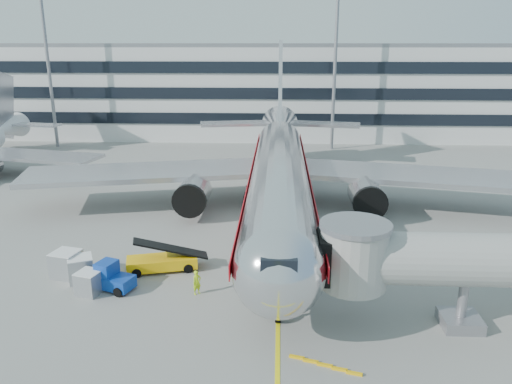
{
  "coord_description": "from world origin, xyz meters",
  "views": [
    {
      "loc": [
        -0.08,
        -33.92,
        15.75
      ],
      "look_at": [
        -1.9,
        5.13,
        4.0
      ],
      "focal_mm": 35.0,
      "sensor_mm": 36.0,
      "label": 1
    }
  ],
  "objects_px": {
    "main_jet": "(279,170)",
    "cargo_container_front": "(89,283)",
    "ramp_worker": "(197,282)",
    "cargo_container_right": "(66,264)",
    "cargo_container_left": "(81,269)",
    "baggage_tug": "(112,278)",
    "belt_loader": "(162,261)"
  },
  "relations": [
    {
      "from": "belt_loader",
      "to": "cargo_container_left",
      "type": "height_order",
      "value": "belt_loader"
    },
    {
      "from": "belt_loader",
      "to": "baggage_tug",
      "type": "relative_size",
      "value": 1.84
    },
    {
      "from": "baggage_tug",
      "to": "cargo_container_front",
      "type": "xyz_separation_m",
      "value": [
        -1.3,
        -0.65,
        -0.06
      ]
    },
    {
      "from": "baggage_tug",
      "to": "cargo_container_front",
      "type": "distance_m",
      "value": 1.46
    },
    {
      "from": "main_jet",
      "to": "ramp_worker",
      "type": "xyz_separation_m",
      "value": [
        -5.28,
        -16.58,
        -3.42
      ]
    },
    {
      "from": "cargo_container_right",
      "to": "baggage_tug",
      "type": "bearing_deg",
      "value": -24.63
    },
    {
      "from": "cargo_container_front",
      "to": "cargo_container_left",
      "type": "bearing_deg",
      "value": 124.68
    },
    {
      "from": "cargo_container_front",
      "to": "ramp_worker",
      "type": "bearing_deg",
      "value": 2.02
    },
    {
      "from": "baggage_tug",
      "to": "ramp_worker",
      "type": "xyz_separation_m",
      "value": [
        5.72,
        -0.4,
        -0.02
      ]
    },
    {
      "from": "baggage_tug",
      "to": "cargo_container_left",
      "type": "height_order",
      "value": "baggage_tug"
    },
    {
      "from": "cargo_container_right",
      "to": "cargo_container_front",
      "type": "xyz_separation_m",
      "value": [
        2.49,
        -2.39,
        -0.16
      ]
    },
    {
      "from": "cargo_container_right",
      "to": "cargo_container_front",
      "type": "bearing_deg",
      "value": -43.8
    },
    {
      "from": "cargo_container_left",
      "to": "ramp_worker",
      "type": "bearing_deg",
      "value": -10.91
    },
    {
      "from": "belt_loader",
      "to": "baggage_tug",
      "type": "height_order",
      "value": "belt_loader"
    },
    {
      "from": "main_jet",
      "to": "cargo_container_right",
      "type": "distance_m",
      "value": 20.93
    },
    {
      "from": "main_jet",
      "to": "baggage_tug",
      "type": "distance_m",
      "value": 19.85
    },
    {
      "from": "cargo_container_front",
      "to": "ramp_worker",
      "type": "height_order",
      "value": "ramp_worker"
    },
    {
      "from": "cargo_container_front",
      "to": "ramp_worker",
      "type": "xyz_separation_m",
      "value": [
        7.02,
        0.25,
        0.05
      ]
    },
    {
      "from": "baggage_tug",
      "to": "cargo_container_left",
      "type": "xyz_separation_m",
      "value": [
        -2.58,
        1.2,
        0.03
      ]
    },
    {
      "from": "main_jet",
      "to": "cargo_container_left",
      "type": "relative_size",
      "value": 23.94
    },
    {
      "from": "main_jet",
      "to": "cargo_container_front",
      "type": "distance_m",
      "value": 21.13
    },
    {
      "from": "belt_loader",
      "to": "baggage_tug",
      "type": "distance_m",
      "value": 4.0
    },
    {
      "from": "main_jet",
      "to": "belt_loader",
      "type": "relative_size",
      "value": 9.56
    },
    {
      "from": "main_jet",
      "to": "ramp_worker",
      "type": "distance_m",
      "value": 17.73
    },
    {
      "from": "cargo_container_right",
      "to": "cargo_container_front",
      "type": "height_order",
      "value": "cargo_container_right"
    },
    {
      "from": "main_jet",
      "to": "cargo_container_front",
      "type": "relative_size",
      "value": 28.6
    },
    {
      "from": "cargo_container_right",
      "to": "main_jet",
      "type": "bearing_deg",
      "value": 44.31
    },
    {
      "from": "baggage_tug",
      "to": "cargo_container_right",
      "type": "height_order",
      "value": "baggage_tug"
    },
    {
      "from": "cargo_container_left",
      "to": "cargo_container_right",
      "type": "relative_size",
      "value": 1.02
    },
    {
      "from": "cargo_container_left",
      "to": "ramp_worker",
      "type": "height_order",
      "value": "cargo_container_left"
    },
    {
      "from": "main_jet",
      "to": "cargo_container_left",
      "type": "height_order",
      "value": "main_jet"
    },
    {
      "from": "main_jet",
      "to": "baggage_tug",
      "type": "relative_size",
      "value": 17.61
    }
  ]
}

